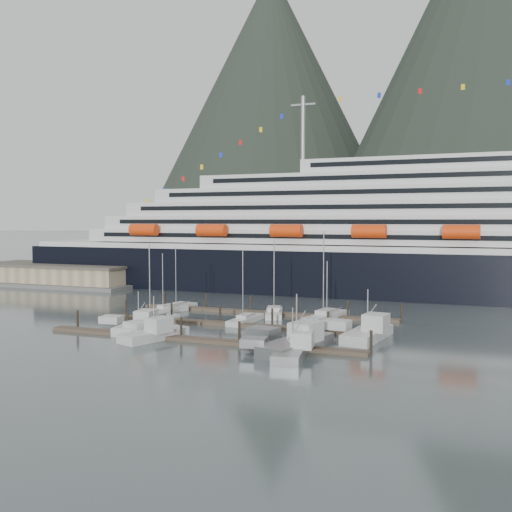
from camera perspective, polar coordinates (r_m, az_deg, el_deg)
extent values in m
plane|color=#495556|center=(90.97, 0.06, -7.20)|extent=(1600.00, 1600.00, 0.00)
cone|color=black|center=(663.49, 22.78, 17.40)|extent=(400.00, 400.00, 420.00)
cone|color=black|center=(739.64, 1.48, 13.40)|extent=(340.00, 340.00, 340.00)
cube|color=black|center=(138.88, 18.36, -2.03)|extent=(210.00, 28.00, 12.00)
cube|color=silver|center=(138.43, 18.41, 0.65)|extent=(205.80, 27.44, 1.50)
cube|color=silver|center=(138.14, 20.51, 1.68)|extent=(185.00, 26.00, 3.20)
cube|color=black|center=(125.09, 20.37, 1.60)|extent=(175.75, 0.20, 1.00)
cube|color=silver|center=(138.06, 21.36, 2.99)|extent=(180.00, 25.00, 3.20)
cube|color=black|center=(125.51, 21.32, 3.05)|extent=(171.00, 0.20, 1.00)
cube|color=silver|center=(138.08, 22.23, 4.30)|extent=(172.00, 24.00, 3.20)
cube|color=black|center=(126.04, 22.26, 4.48)|extent=(163.40, 0.20, 1.00)
cube|color=silver|center=(138.21, 23.09, 5.61)|extent=(160.00, 23.00, 3.20)
cube|color=black|center=(126.68, 23.21, 5.90)|extent=(152.00, 0.20, 1.00)
cylinder|color=gray|center=(146.22, 4.50, 11.88)|extent=(1.00, 1.00, 16.00)
cylinder|color=#F63D0C|center=(145.77, -10.62, 2.47)|extent=(7.00, 2.80, 2.80)
cylinder|color=#F63D0C|center=(136.97, -4.24, 2.46)|extent=(7.00, 2.80, 2.80)
cylinder|color=#F63D0C|center=(130.08, 2.91, 2.42)|extent=(7.00, 2.80, 2.80)
cylinder|color=#F63D0C|center=(125.41, 10.72, 2.33)|extent=(7.00, 2.80, 2.80)
cylinder|color=#F63D0C|center=(123.23, 18.96, 2.18)|extent=(7.00, 2.80, 2.80)
cube|color=#595956|center=(164.19, -18.18, -2.51)|extent=(46.00, 20.00, 1.20)
cube|color=#9B8A69|center=(163.98, -18.19, -1.74)|extent=(42.00, 16.00, 5.00)
cube|color=#595147|center=(163.77, -18.21, -0.80)|extent=(43.00, 17.00, 0.60)
cube|color=#43352B|center=(84.03, -5.70, -7.93)|extent=(48.00, 2.00, 0.50)
cylinder|color=black|center=(96.06, -16.63, -5.93)|extent=(0.36, 0.36, 3.20)
cylinder|color=black|center=(90.80, -12.15, -6.40)|extent=(0.36, 0.36, 3.20)
cylinder|color=black|center=(86.17, -7.14, -6.88)|extent=(0.36, 0.36, 3.20)
cylinder|color=black|center=(82.25, -1.60, -7.35)|extent=(0.36, 0.36, 3.20)
cylinder|color=black|center=(79.17, 4.44, -7.78)|extent=(0.36, 0.36, 3.20)
cylinder|color=black|center=(77.03, 10.91, -8.15)|extent=(0.36, 0.36, 3.20)
cube|color=#43352B|center=(95.55, -2.07, -6.53)|extent=(48.00, 2.00, 0.50)
cylinder|color=black|center=(106.42, -12.27, -4.96)|extent=(0.36, 0.36, 3.20)
cylinder|color=black|center=(101.70, -8.04, -5.30)|extent=(0.36, 0.36, 3.20)
cylinder|color=black|center=(97.58, -3.43, -5.65)|extent=(0.36, 0.36, 3.20)
cylinder|color=black|center=(94.14, 1.56, -5.97)|extent=(0.36, 0.36, 3.20)
cylinder|color=black|center=(91.46, 6.89, -6.27)|extent=(0.36, 0.36, 3.20)
cylinder|color=black|center=(89.61, 12.49, -6.53)|extent=(0.36, 0.36, 3.20)
cube|color=#43352B|center=(107.41, 0.75, -5.42)|extent=(48.00, 2.00, 0.50)
cylinder|color=black|center=(117.30, -8.70, -4.15)|extent=(0.36, 0.36, 3.20)
cylinder|color=black|center=(113.04, -4.76, -4.40)|extent=(0.36, 0.36, 3.20)
cylinder|color=black|center=(109.35, -0.52, -4.66)|extent=(0.36, 0.36, 3.20)
cylinder|color=black|center=(106.29, 3.99, -4.90)|extent=(0.36, 0.36, 3.20)
cylinder|color=black|center=(103.93, 8.74, -5.12)|extent=(0.36, 0.36, 3.20)
cylinder|color=black|center=(102.30, 13.68, -5.32)|extent=(0.36, 0.36, 3.20)
cube|color=#B3B3B3|center=(110.33, -8.51, -5.23)|extent=(5.15, 8.89, 1.33)
cube|color=#B3B3B3|center=(110.21, -8.51, -4.79)|extent=(2.78, 3.45, 0.76)
cylinder|color=gray|center=(109.09, -8.88, -2.37)|extent=(0.15, 0.15, 9.97)
cube|color=#B3B3B3|center=(98.61, -9.67, -6.27)|extent=(3.94, 10.89, 1.49)
cube|color=#B3B3B3|center=(98.45, -9.67, -5.71)|extent=(2.53, 3.94, 0.85)
cylinder|color=gray|center=(96.88, -10.10, -2.45)|extent=(0.17, 0.17, 11.97)
cube|color=#B3B3B3|center=(98.65, -1.01, -6.22)|extent=(2.85, 10.01, 1.26)
cube|color=#B3B3B3|center=(98.52, -1.01, -5.77)|extent=(1.98, 3.56, 0.72)
cylinder|color=gray|center=(96.93, -1.26, -2.74)|extent=(0.14, 0.14, 11.10)
cube|color=#B3B3B3|center=(113.90, -7.35, -4.95)|extent=(3.60, 8.97, 1.22)
cube|color=#B3B3B3|center=(113.79, -7.35, -4.57)|extent=(2.20, 3.29, 0.70)
cylinder|color=gray|center=(112.50, -7.65, -1.95)|extent=(0.14, 0.14, 11.03)
cube|color=#B3B3B3|center=(105.28, 1.73, -5.61)|extent=(5.76, 10.08, 1.51)
cube|color=#B3B3B3|center=(105.13, 1.73, -5.07)|extent=(3.13, 3.90, 0.86)
cylinder|color=gray|center=(103.46, 1.73, -1.93)|extent=(0.17, 0.17, 12.30)
cube|color=#B3B3B3|center=(101.96, 6.72, -5.92)|extent=(5.26, 12.37, 1.60)
cube|color=#B3B3B3|center=(101.80, 6.73, -5.33)|extent=(3.06, 4.57, 0.92)
cylinder|color=gray|center=(99.93, 6.45, -1.65)|extent=(0.18, 0.18, 13.88)
cube|color=#B3B3B3|center=(92.90, 7.03, -6.85)|extent=(4.86, 9.13, 1.36)
cube|color=#B3B3B3|center=(92.75, 7.03, -6.32)|extent=(2.72, 3.49, 0.78)
cylinder|color=gray|center=(91.33, 6.77, -3.53)|extent=(0.16, 0.16, 9.74)
cube|color=#B3B3B3|center=(93.80, -11.11, -6.72)|extent=(5.03, 12.26, 1.83)
cube|color=#B3B3B3|center=(95.54, -13.61, -5.89)|extent=(3.47, 3.05, 1.10)
cube|color=#B3B3B3|center=(93.03, -10.45, -5.70)|extent=(3.07, 3.91, 2.01)
cube|color=black|center=(92.91, -10.46, -5.26)|extent=(2.85, 3.65, 0.46)
cylinder|color=gray|center=(93.27, -11.14, -4.72)|extent=(0.15, 0.15, 4.58)
cube|color=#B3B3B3|center=(86.15, -9.68, -7.61)|extent=(6.45, 10.97, 1.90)
cube|color=#B3B3B3|center=(88.93, -11.36, -6.52)|extent=(3.77, 3.17, 1.14)
cube|color=#B3B3B3|center=(85.04, -9.23, -6.50)|extent=(3.49, 3.79, 2.08)
cube|color=black|center=(84.91, -9.24, -6.00)|extent=(3.24, 3.53, 0.47)
cylinder|color=gray|center=(85.56, -9.70, -5.35)|extent=(0.15, 0.15, 4.74)
cube|color=gray|center=(75.25, 3.49, -9.18)|extent=(5.44, 13.23, 1.84)
cube|color=gray|center=(75.88, -0.19, -8.21)|extent=(3.56, 3.32, 1.10)
cube|color=#B3B3B3|center=(74.71, 4.48, -7.90)|extent=(3.19, 4.24, 2.02)
cube|color=black|center=(74.57, 4.49, -7.35)|extent=(2.96, 3.95, 0.46)
cylinder|color=gray|center=(74.60, 3.50, -6.69)|extent=(0.15, 0.15, 4.59)
cube|color=gray|center=(78.08, 3.87, -8.72)|extent=(6.85, 14.10, 2.26)
cube|color=gray|center=(80.45, 0.68, -7.29)|extent=(4.38, 3.73, 1.36)
cube|color=#B3B3B3|center=(76.98, 4.76, -7.20)|extent=(3.95, 4.64, 2.48)
cube|color=black|center=(76.82, 4.76, -6.53)|extent=(3.67, 4.33, 0.56)
cylinder|color=gray|center=(77.32, 3.89, -5.70)|extent=(0.18, 0.18, 5.65)
cube|color=#B3B3B3|center=(86.27, 10.56, -7.61)|extent=(5.40, 12.45, 2.19)
cube|color=#B3B3B3|center=(87.53, 7.70, -6.48)|extent=(4.03, 3.09, 1.32)
cube|color=#B3B3B3|center=(85.52, 11.34, -6.23)|extent=(3.49, 3.97, 2.41)
cube|color=black|center=(85.38, 11.35, -5.65)|extent=(3.24, 3.70, 0.55)
cylinder|color=gray|center=(85.60, 10.59, -4.95)|extent=(0.18, 0.18, 5.48)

